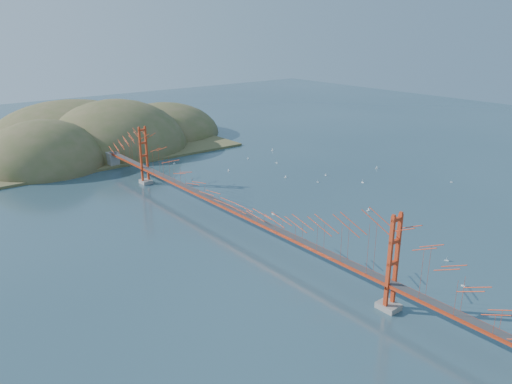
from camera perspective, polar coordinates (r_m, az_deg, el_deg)
ground at (r=79.32m, az=-2.63°, el=-4.18°), size 320.00×320.00×0.00m
bridge at (r=77.00m, az=-2.79°, el=0.67°), size 2.20×94.40×12.00m
far_headlands at (r=138.92m, az=-18.84°, el=4.92°), size 84.00×58.00×25.00m
sailboat_6 at (r=73.62m, az=20.94°, el=-7.27°), size 0.61×0.61×0.67m
sailboat_0 at (r=84.79m, az=1.98°, el=-2.50°), size 0.60×0.63×0.71m
sailboat_9 at (r=103.86m, az=12.10°, el=1.13°), size 0.56×0.64×0.73m
sailboat_5 at (r=109.32m, az=21.42°, el=1.10°), size 0.55×0.55×0.60m
sailboat_1 at (r=102.56m, az=7.05°, el=1.17°), size 0.53×0.53×0.56m
sailboat_10 at (r=67.79m, az=22.61°, el=-9.81°), size 0.48×0.55×0.62m
sailboat_4 at (r=107.42m, az=7.97°, el=1.96°), size 0.59×0.59×0.65m
sailboat_8 at (r=119.33m, az=-0.93°, el=3.84°), size 0.59×0.59×0.63m
sailboat_7 at (r=127.36m, az=1.90°, el=4.80°), size 0.62×0.58×0.70m
sailboat_15 at (r=115.95m, az=2.37°, el=3.38°), size 0.50×0.56×0.64m
sailboat_3 at (r=109.59m, az=-3.16°, el=2.45°), size 0.60×0.60×0.66m
sailboat_16 at (r=105.01m, az=3.38°, el=1.71°), size 0.55×0.54×0.62m
sailboat_11 at (r=114.72m, az=13.62°, el=2.69°), size 0.63×0.63×0.66m
sailboat_2 at (r=88.51m, az=12.72°, el=-2.04°), size 0.59×0.59×0.66m
sailboat_12 at (r=116.84m, az=-9.36°, el=3.26°), size 0.56×0.49×0.64m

